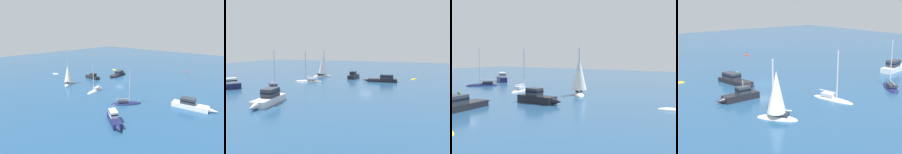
% 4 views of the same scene
% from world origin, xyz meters
% --- Properties ---
extents(ground_plane, '(160.00, 160.00, 0.00)m').
position_xyz_m(ground_plane, '(0.00, 0.00, 0.00)').
color(ground_plane, navy).
extents(rib, '(2.60, 1.92, 0.49)m').
position_xyz_m(rib, '(-21.39, -9.71, 0.00)').
color(rib, white).
rests_on(rib, ground).
extents(launch, '(2.98, 8.08, 1.99)m').
position_xyz_m(launch, '(-3.36, 3.12, 0.65)').
color(launch, black).
rests_on(launch, ground).
extents(motor_cruiser, '(5.63, 4.27, 3.02)m').
position_xyz_m(motor_cruiser, '(17.41, -21.80, 0.78)').
color(motor_cruiser, '#191E4C').
rests_on(motor_cruiser, ground).
extents(yacht, '(2.60, 6.31, 7.12)m').
position_xyz_m(yacht, '(2.58, -12.61, 0.18)').
color(yacht, silver).
rests_on(yacht, ground).
extents(motor_cruiser_1, '(6.20, 1.56, 2.62)m').
position_xyz_m(motor_cruiser_1, '(-7.24, -5.08, 0.67)').
color(motor_cruiser_1, black).
rests_on(motor_cruiser_1, ground).
extents(sailboat, '(5.53, 5.96, 7.69)m').
position_xyz_m(sailboat, '(13.66, -13.94, 0.10)').
color(sailboat, '#191E4C').
rests_on(sailboat, ground).
extents(motor_cruiser_2, '(8.57, 3.16, 2.08)m').
position_xyz_m(motor_cruiser_2, '(24.50, -7.01, 0.78)').
color(motor_cruiser_2, white).
rests_on(motor_cruiser_2, ground).
extents(sloop, '(4.04, 4.73, 7.33)m').
position_xyz_m(sloop, '(-7.50, -13.83, 2.42)').
color(sloop, silver).
rests_on(sloop, ground).
extents(skiff, '(2.61, 1.77, 0.40)m').
position_xyz_m(skiff, '(-10.44, 9.17, 0.00)').
color(skiff, yellow).
rests_on(skiff, ground).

